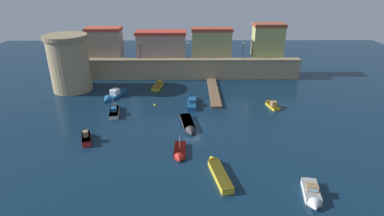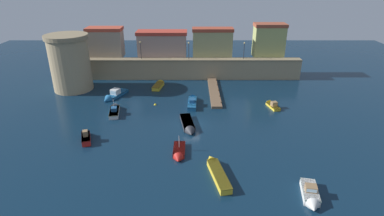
{
  "view_description": "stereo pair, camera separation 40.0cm",
  "coord_description": "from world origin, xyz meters",
  "views": [
    {
      "loc": [
        -0.38,
        -43.9,
        22.32
      ],
      "look_at": [
        0.0,
        1.84,
        1.81
      ],
      "focal_mm": 28.97,
      "sensor_mm": 36.0,
      "label": 1
    },
    {
      "loc": [
        0.02,
        -43.9,
        22.32
      ],
      "look_at": [
        0.0,
        1.84,
        1.81
      ],
      "focal_mm": 28.97,
      "sensor_mm": 36.0,
      "label": 2
    }
  ],
  "objects": [
    {
      "name": "moored_boat_6",
      "position": [
        -13.18,
        4.14,
        0.43
      ],
      "size": [
        2.27,
        5.8,
        3.13
      ],
      "rotation": [
        0.0,
        0.0,
        1.72
      ],
      "color": "silver",
      "rests_on": "ground"
    },
    {
      "name": "old_town_backdrop",
      "position": [
        -1.75,
        24.95,
        7.51
      ],
      "size": [
        43.69,
        4.47,
        7.33
      ],
      "color": "tan",
      "rests_on": "ground"
    },
    {
      "name": "moored_boat_2",
      "position": [
        14.19,
        6.55,
        0.35
      ],
      "size": [
        2.17,
        4.34,
        1.6
      ],
      "rotation": [
        0.0,
        0.0,
        1.81
      ],
      "color": "gold",
      "rests_on": "ground"
    },
    {
      "name": "ground_plane",
      "position": [
        0.0,
        0.0,
        0.0
      ],
      "size": [
        126.0,
        126.0,
        0.0
      ],
      "primitive_type": "plane",
      "color": "#0C2338"
    },
    {
      "name": "mooring_buoy_0",
      "position": [
        -6.63,
        7.24,
        0.0
      ],
      "size": [
        0.46,
        0.46,
        0.46
      ],
      "primitive_type": "sphere",
      "color": "yellow",
      "rests_on": "ground"
    },
    {
      "name": "quay_lamp_1",
      "position": [
        -0.69,
        22.01,
        6.92
      ],
      "size": [
        0.32,
        0.32,
        3.63
      ],
      "color": "black",
      "rests_on": "quay_wall"
    },
    {
      "name": "moored_boat_5",
      "position": [
        2.96,
        -13.45,
        0.43
      ],
      "size": [
        2.83,
        7.49,
        1.28
      ],
      "rotation": [
        0.0,
        0.0,
        1.78
      ],
      "color": "gold",
      "rests_on": "ground"
    },
    {
      "name": "moored_boat_4",
      "position": [
        -6.83,
        16.8,
        0.41
      ],
      "size": [
        2.37,
        5.51,
        1.4
      ],
      "rotation": [
        0.0,
        0.0,
        1.39
      ],
      "color": "gold",
      "rests_on": "ground"
    },
    {
      "name": "moored_boat_3",
      "position": [
        12.59,
        -17.88,
        0.48
      ],
      "size": [
        2.45,
        5.08,
        1.76
      ],
      "rotation": [
        0.0,
        0.0,
        -1.76
      ],
      "color": "silver",
      "rests_on": "ground"
    },
    {
      "name": "pier_dock",
      "position": [
        4.4,
        13.24,
        0.23
      ],
      "size": [
        1.88,
        15.52,
        0.7
      ],
      "color": "brown",
      "rests_on": "ground"
    },
    {
      "name": "moored_boat_1",
      "position": [
        0.07,
        7.87,
        0.45
      ],
      "size": [
        1.69,
        6.64,
        1.68
      ],
      "rotation": [
        0.0,
        0.0,
        1.54
      ],
      "color": "#195689",
      "rests_on": "ground"
    },
    {
      "name": "moored_boat_9",
      "position": [
        -15.0,
        10.73,
        0.38
      ],
      "size": [
        4.22,
        6.93,
        2.08
      ],
      "rotation": [
        0.0,
        0.0,
        -1.96
      ],
      "color": "#195689",
      "rests_on": "ground"
    },
    {
      "name": "moored_boat_0",
      "position": [
        -15.14,
        -5.27,
        0.52
      ],
      "size": [
        2.35,
        4.23,
        1.77
      ],
      "rotation": [
        0.0,
        0.0,
        1.89
      ],
      "color": "red",
      "rests_on": "ground"
    },
    {
      "name": "quay_lamp_0",
      "position": [
        -11.03,
        22.01,
        7.01
      ],
      "size": [
        0.32,
        0.32,
        3.78
      ],
      "color": "black",
      "rests_on": "quay_wall"
    },
    {
      "name": "fortress_tower",
      "position": [
        -24.02,
        15.36,
        5.58
      ],
      "size": [
        8.2,
        8.2,
        11.04
      ],
      "color": "#9E8966",
      "rests_on": "ground"
    },
    {
      "name": "moored_boat_8",
      "position": [
        -1.72,
        -9.28,
        0.28
      ],
      "size": [
        1.58,
        4.72,
        2.74
      ],
      "rotation": [
        0.0,
        0.0,
        -1.58
      ],
      "color": "red",
      "rests_on": "ground"
    },
    {
      "name": "quay_wall",
      "position": [
        0.0,
        22.01,
        2.28
      ],
      "size": [
        47.56,
        2.32,
        4.53
      ],
      "color": "#9E8966",
      "rests_on": "ground"
    },
    {
      "name": "quay_lamp_2",
      "position": [
        11.23,
        22.01,
        6.91
      ],
      "size": [
        0.32,
        0.32,
        3.6
      ],
      "color": "black",
      "rests_on": "quay_wall"
    },
    {
      "name": "moored_boat_7",
      "position": [
        -0.55,
        -1.58,
        0.33
      ],
      "size": [
        2.75,
        7.03,
        1.61
      ],
      "rotation": [
        0.0,
        0.0,
        -1.41
      ],
      "color": "#333338",
      "rests_on": "ground"
    }
  ]
}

